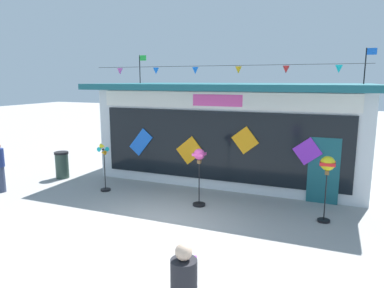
% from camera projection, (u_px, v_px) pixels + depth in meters
% --- Properties ---
extents(ground_plane, '(80.00, 80.00, 0.00)m').
position_uv_depth(ground_plane, '(154.00, 228.00, 8.79)').
color(ground_plane, '#9E9B99').
extents(kite_shop_building, '(9.66, 6.06, 4.72)m').
position_uv_depth(kite_shop_building, '(237.00, 128.00, 13.83)').
color(kite_shop_building, silver).
rests_on(kite_shop_building, ground_plane).
extents(wind_spinner_far_left, '(0.37, 0.33, 1.61)m').
position_uv_depth(wind_spinner_far_left, '(104.00, 162.00, 11.56)').
color(wind_spinner_far_left, black).
rests_on(wind_spinner_far_left, ground_plane).
extents(wind_spinner_left, '(0.38, 0.38, 1.71)m').
position_uv_depth(wind_spinner_left, '(199.00, 163.00, 10.14)').
color(wind_spinner_left, black).
rests_on(wind_spinner_left, ground_plane).
extents(wind_spinner_center_left, '(0.38, 0.38, 1.76)m').
position_uv_depth(wind_spinner_center_left, '(327.00, 169.00, 8.93)').
color(wind_spinner_center_left, black).
rests_on(wind_spinner_center_left, ground_plane).
extents(trash_bin, '(0.52, 0.52, 1.01)m').
position_uv_depth(trash_bin, '(62.00, 165.00, 13.21)').
color(trash_bin, '#2D4238').
rests_on(trash_bin, ground_plane).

